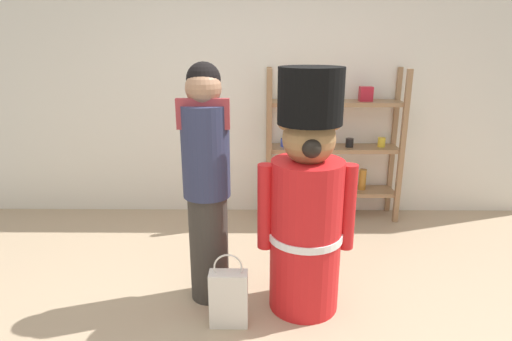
% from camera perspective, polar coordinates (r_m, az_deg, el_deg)
% --- Properties ---
extents(ground_plane, '(6.40, 6.40, 0.00)m').
position_cam_1_polar(ground_plane, '(2.96, -0.02, -21.23)').
color(ground_plane, tan).
extents(back_wall, '(6.40, 0.12, 2.60)m').
position_cam_1_polar(back_wall, '(4.56, 0.26, 10.30)').
color(back_wall, silver).
rests_on(back_wall, ground_plane).
extents(merchandise_shelf, '(1.39, 0.35, 1.58)m').
position_cam_1_polar(merchandise_shelf, '(4.49, 10.21, 3.47)').
color(merchandise_shelf, '#93704C').
rests_on(merchandise_shelf, ground_plane).
extents(teddy_bear_guard, '(0.66, 0.51, 1.68)m').
position_cam_1_polar(teddy_bear_guard, '(2.88, 6.82, -4.44)').
color(teddy_bear_guard, red).
rests_on(teddy_bear_guard, ground_plane).
extents(person_shopper, '(0.35, 0.33, 1.71)m').
position_cam_1_polar(person_shopper, '(2.95, -6.65, -1.31)').
color(person_shopper, '#38332D').
rests_on(person_shopper, ground_plane).
extents(shopping_bag, '(0.25, 0.12, 0.53)m').
position_cam_1_polar(shopping_bag, '(2.94, -3.70, -16.70)').
color(shopping_bag, silver).
rests_on(shopping_bag, ground_plane).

